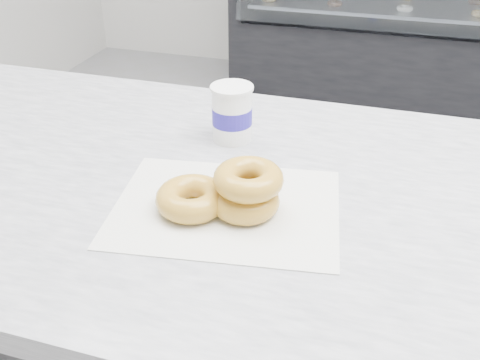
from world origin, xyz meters
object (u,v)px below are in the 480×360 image
object	(u,v)px
donut_stack	(247,190)
coffee_cup	(232,113)
display_case	(437,23)
donut_single	(192,198)

from	to	relation	value
donut_stack	coffee_cup	xyz separation A→B (m)	(-0.09, 0.22, 0.02)
display_case	donut_single	xyz separation A→B (m)	(-0.46, -2.81, 0.43)
display_case	coffee_cup	size ratio (longest dim) A/B	22.72
display_case	coffee_cup	xyz separation A→B (m)	(-0.47, -2.57, 0.46)
donut_single	coffee_cup	xyz separation A→B (m)	(-0.01, 0.24, 0.03)
donut_stack	donut_single	bearing A→B (deg)	-165.40
display_case	coffee_cup	world-z (taller)	display_case
coffee_cup	display_case	bearing A→B (deg)	85.49
donut_single	donut_stack	size ratio (longest dim) A/B	0.74
display_case	donut_single	distance (m)	2.88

